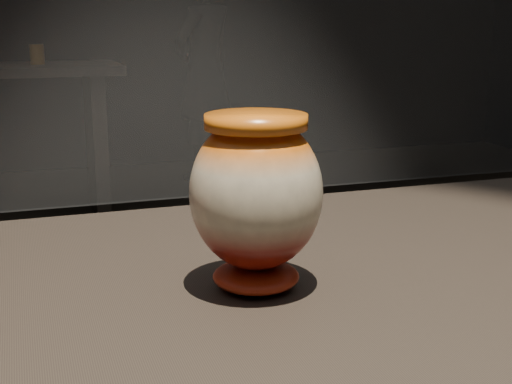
# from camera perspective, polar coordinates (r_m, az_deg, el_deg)

# --- Properties ---
(main_vase) EXTENTS (0.15, 0.15, 0.18)m
(main_vase) POSITION_cam_1_polar(r_m,az_deg,el_deg) (0.73, 0.00, -0.25)
(main_vase) COLOR #6A1109
(main_vase) RESTS_ON display_plinth
(back_vase_right) EXTENTS (0.08, 0.08, 0.11)m
(back_vase_right) POSITION_cam_1_polar(r_m,az_deg,el_deg) (4.27, -17.12, 10.48)
(back_vase_right) COLOR #865A13
(back_vase_right) RESTS_ON back_shelf
(visitor) EXTENTS (0.67, 0.63, 1.55)m
(visitor) POSITION_cam_1_polar(r_m,az_deg,el_deg) (5.17, -4.12, 9.58)
(visitor) COLOR black
(visitor) RESTS_ON ground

